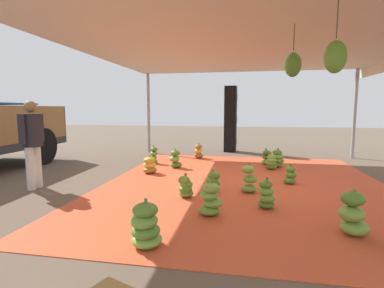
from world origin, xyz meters
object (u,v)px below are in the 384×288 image
Objects in this scene: banana_bunch_8 at (150,166)px; banana_bunch_3 at (271,162)px; banana_bunch_7 at (353,215)px; banana_bunch_12 at (154,156)px; banana_bunch_4 at (249,180)px; speaker_stack at (231,119)px; banana_bunch_10 at (211,200)px; banana_bunch_13 at (213,182)px; banana_bunch_11 at (278,159)px; banana_bunch_14 at (267,158)px; banana_bunch_0 at (199,152)px; banana_bunch_15 at (175,160)px; banana_bunch_6 at (290,175)px; worker_0 at (32,138)px; banana_bunch_9 at (266,195)px; banana_bunch_2 at (146,227)px; banana_bunch_1 at (186,187)px.

banana_bunch_3 is at bearing -71.83° from banana_bunch_8.
banana_bunch_7 is 5.50m from banana_bunch_12.
banana_bunch_4 is 5.32m from speaker_stack.
banana_bunch_10 reaches higher than banana_bunch_13.
banana_bunch_7 is 1.12× the size of banana_bunch_11.
banana_bunch_7 is 1.27× the size of banana_bunch_14.
banana_bunch_0 is 0.93× the size of banana_bunch_15.
speaker_stack reaches higher than banana_bunch_3.
banana_bunch_11 reaches higher than banana_bunch_8.
banana_bunch_3 reaches higher than banana_bunch_6.
banana_bunch_3 is 1.06× the size of banana_bunch_6.
banana_bunch_6 is 2.08m from banana_bunch_14.
worker_0 is at bearing 132.98° from banana_bunch_8.
banana_bunch_6 is 0.85× the size of banana_bunch_9.
banana_bunch_2 is at bearing 108.15° from banana_bunch_7.
banana_bunch_7 is at bearing -165.25° from speaker_stack.
banana_bunch_4 reaches higher than banana_bunch_8.
banana_bunch_13 is 0.26× the size of worker_0.
worker_0 is 6.60m from speaker_stack.
banana_bunch_3 is 0.86× the size of banana_bunch_15.
banana_bunch_3 is 0.90× the size of banana_bunch_9.
banana_bunch_7 is (-3.74, -0.62, 0.06)m from banana_bunch_3.
banana_bunch_9 is (-4.34, -1.73, 0.00)m from banana_bunch_0.
banana_bunch_12 is (1.20, 0.29, 0.03)m from banana_bunch_8.
banana_bunch_2 is at bearing -162.13° from banana_bunch_8.
banana_bunch_4 is at bearing -24.27° from banana_bunch_10.
banana_bunch_10 is at bearing 118.05° from banana_bunch_9.
banana_bunch_15 reaches higher than banana_bunch_13.
banana_bunch_12 is (2.41, 2.57, -0.02)m from banana_bunch_4.
banana_bunch_4 is at bearing -173.50° from speaker_stack.
banana_bunch_7 is 5.41m from worker_0.
banana_bunch_1 is 5.81m from speaker_stack.
banana_bunch_10 is (1.12, -0.58, -0.02)m from banana_bunch_2.
banana_bunch_4 is 1.09× the size of banana_bunch_11.
banana_bunch_2 is 0.24× the size of speaker_stack.
banana_bunch_12 reaches higher than banana_bunch_3.
banana_bunch_6 is at bearing -58.88° from banana_bunch_13.
banana_bunch_3 is 3.79m from banana_bunch_7.
speaker_stack is (5.71, -0.48, 0.97)m from banana_bunch_1.
banana_bunch_2 is at bearing -170.69° from banana_bunch_15.
banana_bunch_0 is 2.49m from banana_bunch_3.
banana_bunch_14 is at bearing -17.60° from banana_bunch_2.
banana_bunch_2 is at bearing 152.88° from banana_bunch_10.
banana_bunch_7 reaches higher than banana_bunch_1.
banana_bunch_0 is 1.63m from banana_bunch_15.
banana_bunch_4 is 1.15m from banana_bunch_6.
banana_bunch_10 is at bearing -27.12° from banana_bunch_2.
banana_bunch_1 is 0.98× the size of banana_bunch_3.
banana_bunch_14 is (4.44, 0.68, -0.06)m from banana_bunch_7.
banana_bunch_8 is at bearing 149.19° from banana_bunch_15.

